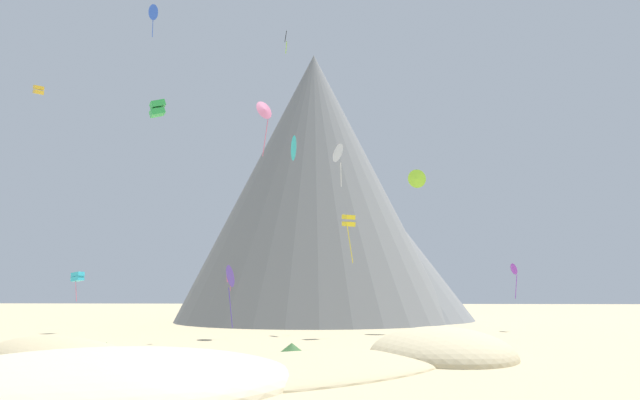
# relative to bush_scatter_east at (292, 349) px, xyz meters

# --- Properties ---
(ground_plane) EXTENTS (400.00, 400.00, 0.00)m
(ground_plane) POSITION_rel_bush_scatter_east_xyz_m (-2.36, -19.24, -0.46)
(ground_plane) COLOR #C6B284
(dune_foreground_left) EXTENTS (28.10, 27.32, 3.70)m
(dune_foreground_left) POSITION_rel_bush_scatter_east_xyz_m (-8.18, -15.93, -0.46)
(dune_foreground_left) COLOR beige
(dune_foreground_left) RESTS_ON ground_plane
(dune_foreground_right) EXTENTS (12.29, 16.31, 4.38)m
(dune_foreground_right) POSITION_rel_bush_scatter_east_xyz_m (11.24, -0.47, -0.46)
(dune_foreground_right) COLOR #CCBA8E
(dune_foreground_right) RESTS_ON ground_plane
(dune_midground) EXTENTS (22.39, 23.17, 3.16)m
(dune_midground) POSITION_rel_bush_scatter_east_xyz_m (-15.89, -4.85, -0.46)
(dune_midground) COLOR #C6B284
(dune_midground) RESTS_ON ground_plane
(dune_back_low) EXTENTS (28.33, 28.44, 1.67)m
(dune_back_low) POSITION_rel_bush_scatter_east_xyz_m (0.59, -9.22, -0.46)
(dune_back_low) COLOR #C6B284
(dune_back_low) RESTS_ON ground_plane
(bush_scatter_east) EXTENTS (3.28, 3.28, 0.91)m
(bush_scatter_east) POSITION_rel_bush_scatter_east_xyz_m (0.00, 0.00, 0.00)
(bush_scatter_east) COLOR #386633
(bush_scatter_east) RESTS_ON ground_plane
(bush_near_right) EXTENTS (1.86, 1.86, 0.60)m
(bush_near_right) POSITION_rel_bush_scatter_east_xyz_m (-16.21, 1.20, -0.15)
(bush_near_right) COLOR #568442
(bush_near_right) RESTS_ON ground_plane
(bush_mid_center) EXTENTS (2.15, 2.15, 0.53)m
(bush_mid_center) POSITION_rel_bush_scatter_east_xyz_m (9.47, -6.27, -0.19)
(bush_mid_center) COLOR #386633
(bush_mid_center) RESTS_ON ground_plane
(bush_ridge_crest) EXTENTS (2.43, 2.43, 1.05)m
(bush_ridge_crest) POSITION_rel_bush_scatter_east_xyz_m (-13.73, -2.01, 0.07)
(bush_ridge_crest) COLOR #477238
(bush_ridge_crest) RESTS_ON ground_plane
(rock_massif) EXTENTS (64.07, 62.30, 45.12)m
(rock_massif) POSITION_rel_bush_scatter_east_xyz_m (-0.68, 53.01, 18.69)
(rock_massif) COLOR slate
(rock_massif) RESTS_ON ground_plane
(kite_pink_mid) EXTENTS (1.91, 2.04, 5.96)m
(kite_pink_mid) POSITION_rel_bush_scatter_east_xyz_m (-4.43, 13.01, 22.97)
(kite_pink_mid) COLOR pink
(kite_black_high) EXTENTS (0.35, 0.59, 2.76)m
(kite_black_high) POSITION_rel_bush_scatter_east_xyz_m (-3.25, 20.98, 34.37)
(kite_black_high) COLOR black
(kite_yellow_low) EXTENTS (1.56, 1.58, 5.44)m
(kite_yellow_low) POSITION_rel_bush_scatter_east_xyz_m (4.16, 19.32, 12.06)
(kite_yellow_low) COLOR yellow
(kite_lime_mid) EXTENTS (2.53, 1.76, 2.33)m
(kite_lime_mid) POSITION_rel_bush_scatter_east_xyz_m (12.71, 28.70, 18.48)
(kite_lime_mid) COLOR #8CD133
(kite_violet_low) EXTENTS (1.08, 1.58, 4.47)m
(kite_violet_low) POSITION_rel_bush_scatter_east_xyz_m (24.91, 30.52, 7.09)
(kite_violet_low) COLOR purple
(kite_rainbow_low) EXTENTS (0.75, 0.57, 5.22)m
(kite_rainbow_low) POSITION_rel_bush_scatter_east_xyz_m (-12.41, 34.82, 4.92)
(kite_rainbow_low) COLOR #E5668C
(kite_teal_mid) EXTENTS (0.62, 2.14, 2.13)m
(kite_teal_mid) POSITION_rel_bush_scatter_east_xyz_m (-0.26, 1.83, 16.24)
(kite_teal_mid) COLOR teal
(kite_blue_high) EXTENTS (2.07, 1.76, 4.50)m
(kite_blue_high) POSITION_rel_bush_scatter_east_xyz_m (-21.66, 26.73, 41.01)
(kite_blue_high) COLOR blue
(kite_cyan_low) EXTENTS (1.42, 1.38, 3.51)m
(kite_cyan_low) POSITION_rel_bush_scatter_east_xyz_m (-28.30, 23.36, 6.05)
(kite_cyan_low) COLOR #33BCDB
(kite_gold_mid) EXTENTS (1.23, 1.23, 1.04)m
(kite_gold_mid) POSITION_rel_bush_scatter_east_xyz_m (-25.77, 7.41, 23.75)
(kite_gold_mid) COLOR gold
(kite_white_mid) EXTENTS (1.90, 2.47, 5.49)m
(kite_white_mid) POSITION_rel_bush_scatter_east_xyz_m (2.84, 26.70, 21.46)
(kite_white_mid) COLOR white
(kite_indigo_low) EXTENTS (1.84, 2.40, 6.50)m
(kite_indigo_low) POSITION_rel_bush_scatter_east_xyz_m (-8.12, 15.71, 5.89)
(kite_indigo_low) COLOR #5138B2
(kite_green_mid) EXTENTS (1.95, 1.89, 1.81)m
(kite_green_mid) POSITION_rel_bush_scatter_east_xyz_m (-15.02, 10.68, 22.68)
(kite_green_mid) COLOR green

